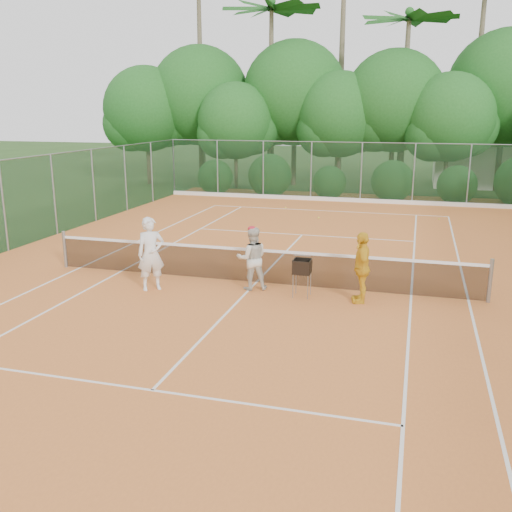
{
  "coord_description": "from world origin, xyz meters",
  "views": [
    {
      "loc": [
        4.07,
        -14.33,
        4.61
      ],
      "look_at": [
        0.34,
        -1.2,
        1.1
      ],
      "focal_mm": 40.0,
      "sensor_mm": 36.0,
      "label": 1
    }
  ],
  "objects_px": {
    "player_yellow": "(362,267)",
    "ball_hopper": "(302,267)",
    "player_white": "(151,254)",
    "player_center_grp": "(252,258)"
  },
  "relations": [
    {
      "from": "player_center_grp",
      "to": "ball_hopper",
      "type": "distance_m",
      "value": 1.4
    },
    {
      "from": "ball_hopper",
      "to": "player_white",
      "type": "bearing_deg",
      "value": 170.01
    },
    {
      "from": "player_white",
      "to": "player_yellow",
      "type": "height_order",
      "value": "player_white"
    },
    {
      "from": "player_yellow",
      "to": "ball_hopper",
      "type": "relative_size",
      "value": 1.82
    },
    {
      "from": "player_white",
      "to": "player_yellow",
      "type": "bearing_deg",
      "value": -31.19
    },
    {
      "from": "player_center_grp",
      "to": "player_yellow",
      "type": "relative_size",
      "value": 0.97
    },
    {
      "from": "player_white",
      "to": "player_center_grp",
      "type": "relative_size",
      "value": 1.13
    },
    {
      "from": "player_yellow",
      "to": "ball_hopper",
      "type": "height_order",
      "value": "player_yellow"
    },
    {
      "from": "player_yellow",
      "to": "player_center_grp",
      "type": "bearing_deg",
      "value": -105.16
    },
    {
      "from": "player_white",
      "to": "player_yellow",
      "type": "xyz_separation_m",
      "value": [
        5.37,
        0.49,
        -0.08
      ]
    }
  ]
}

